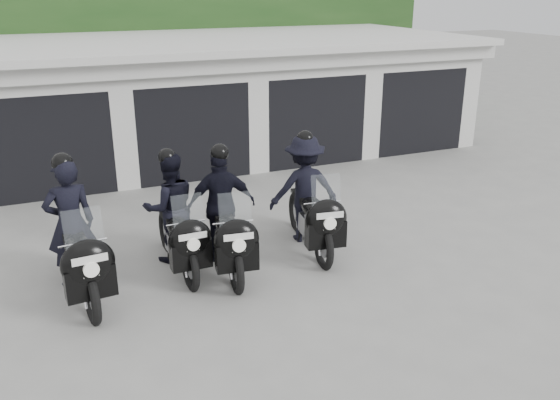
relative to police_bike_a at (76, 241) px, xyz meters
name	(u,v)px	position (x,y,z in m)	size (l,w,h in m)	color
ground	(294,283)	(3.01, -0.97, -0.85)	(80.00, 80.00, 0.00)	gray
garage_block	(167,100)	(3.01, 7.09, 0.58)	(16.40, 6.80, 2.96)	silver
background_vegetation	(141,33)	(3.38, 11.95, 1.93)	(20.00, 3.90, 5.80)	#1C3D16
police_bike_a	(76,241)	(0.00, 0.00, 0.00)	(0.85, 2.45, 2.13)	black
police_bike_b	(174,217)	(1.53, 0.42, -0.02)	(0.89, 2.25, 1.96)	black
police_bike_c	(224,215)	(2.26, 0.10, 0.01)	(1.18, 2.32, 2.03)	black
police_bike_d	(307,196)	(3.84, 0.32, 0.03)	(1.31, 2.34, 2.05)	black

